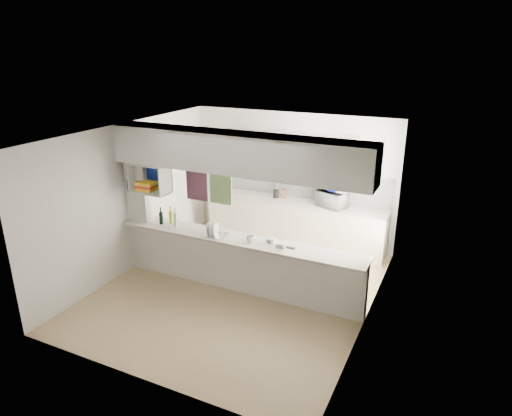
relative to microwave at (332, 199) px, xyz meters
The scene contains 16 objects.
floor 2.54m from the microwave, 113.84° to the right, with size 4.80×4.80×0.00m, color tan.
ceiling 2.76m from the microwave, 113.84° to the right, with size 4.80×4.80×0.00m, color white.
wall_back 1.00m from the microwave, 162.26° to the left, with size 4.20×4.20×0.00m, color silver.
wall_left 3.69m from the microwave, 145.23° to the right, with size 4.80×4.80×0.00m, color silver.
wall_right 2.42m from the microwave, 60.89° to the right, with size 4.80×4.80×0.00m, color silver.
servery_partition 2.45m from the microwave, 117.67° to the right, with size 4.20×0.50×2.60m.
cubby_shelf 3.37m from the microwave, 139.06° to the right, with size 0.65×0.35×0.50m.
kitchen_run 0.81m from the microwave, behind, with size 3.60×0.63×2.24m.
microwave is the anchor object (origin of this frame).
bowl 0.18m from the microwave, 155.76° to the left, with size 0.23×0.23×0.06m, color navy.
dish_rack 2.52m from the microwave, 121.45° to the right, with size 0.44×0.35×0.22m.
cup 2.27m from the microwave, 106.95° to the right, with size 0.13×0.13×0.10m, color white.
wine_bottles 3.05m from the microwave, 136.90° to the right, with size 0.37×0.15×0.34m.
plastic_tubs 2.08m from the microwave, 97.90° to the right, with size 0.49×0.23×0.07m.
utensil_jar 1.18m from the microwave, behind, with size 0.11×0.11×0.15m, color black.
knife_block 1.03m from the microwave, behind, with size 0.09×0.07×0.18m, color #57311D.
Camera 1 is at (3.12, -5.87, 3.82)m, focal length 32.00 mm.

